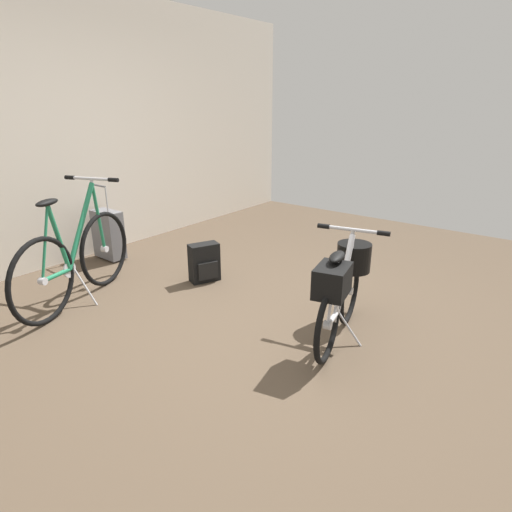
# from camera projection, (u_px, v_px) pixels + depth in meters

# --- Properties ---
(ground_plane) EXTENTS (7.46, 7.46, 0.00)m
(ground_plane) POSITION_uv_depth(u_px,v_px,m) (264.00, 332.00, 3.32)
(ground_plane) COLOR brown
(back_wall) EXTENTS (7.46, 0.10, 2.76)m
(back_wall) POSITION_uv_depth(u_px,v_px,m) (52.00, 130.00, 4.37)
(back_wall) COLOR silver
(back_wall) RESTS_ON ground_plane
(folding_bike_foreground) EXTENTS (1.10, 0.53, 0.79)m
(folding_bike_foreground) POSITION_uv_depth(u_px,v_px,m) (343.00, 284.00, 3.12)
(folding_bike_foreground) COLOR black
(folding_bike_foreground) RESTS_ON ground_plane
(display_bike_left) EXTENTS (1.41, 0.66, 1.04)m
(display_bike_left) POSITION_uv_depth(u_px,v_px,m) (76.00, 259.00, 3.70)
(display_bike_left) COLOR black
(display_bike_left) RESTS_ON ground_plane
(rolling_suitcase) EXTENTS (0.19, 0.36, 0.83)m
(rolling_suitcase) POSITION_uv_depth(u_px,v_px,m) (108.00, 234.00, 4.75)
(rolling_suitcase) COLOR slate
(rolling_suitcase) RESTS_ON ground_plane
(backpack_on_floor) EXTENTS (0.32, 0.25, 0.37)m
(backpack_on_floor) POSITION_uv_depth(u_px,v_px,m) (204.00, 263.00, 4.19)
(backpack_on_floor) COLOR black
(backpack_on_floor) RESTS_ON ground_plane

